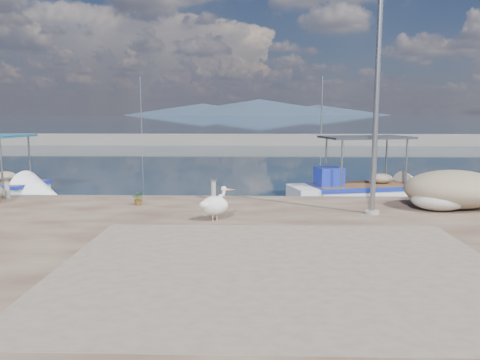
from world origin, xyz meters
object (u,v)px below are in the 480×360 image
lamp_post (376,106)px  pelican (215,205)px  boat_right (363,193)px  bollard_near (213,188)px

lamp_post → pelican: bearing=-166.8°
boat_right → pelican: bearing=-145.8°
pelican → lamp_post: lamp_post is taller
lamp_post → bollard_near: 6.35m
pelican → lamp_post: 5.66m
boat_right → bollard_near: size_ratio=9.31×
boat_right → pelican: size_ratio=6.37×
lamp_post → bollard_near: bearing=155.3°
pelican → lamp_post: (4.78, 1.12, 2.82)m
lamp_post → bollard_near: (-5.12, 2.36, -2.91)m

